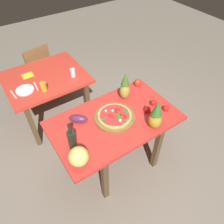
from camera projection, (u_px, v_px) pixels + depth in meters
The scene contains 21 objects.
ground_plane at pixel (114, 158), 2.81m from camera, with size 10.00×10.00×0.00m, color gray.
display_table at pixel (114, 125), 2.35m from camera, with size 1.36×0.82×0.73m.
background_table at pixel (46, 82), 2.91m from camera, with size 1.04×0.89×0.73m.
dining_chair at pixel (37, 67), 3.44m from camera, with size 0.47×0.47×0.85m.
pizza_board at pixel (115, 117), 2.29m from camera, with size 0.44×0.44×0.03m, color brown.
pizza at pixel (115, 115), 2.28m from camera, with size 0.36×0.36×0.06m.
wine_bottle at pixel (72, 140), 1.94m from camera, with size 0.08×0.08×0.33m.
pineapple_left at pixel (125, 88), 2.43m from camera, with size 0.12×0.12×0.34m.
pineapple_right at pixel (156, 116), 2.11m from camera, with size 0.14×0.14×0.35m.
melon at pixel (79, 156), 1.86m from camera, with size 0.18×0.18×0.18m, color #EAD166.
bell_pepper at pixel (137, 83), 2.67m from camera, with size 0.08×0.08×0.09m, color red.
eggplant at pixel (78, 119), 2.23m from camera, with size 0.20×0.09×0.09m, color #532443.
tomato_near_board at pixel (147, 110), 2.35m from camera, with size 0.07×0.07×0.07m, color red.
tomato_beside_pepper at pixel (166, 108), 2.36m from camera, with size 0.07×0.07×0.07m, color red.
tomato_by_bottle at pixel (153, 103), 2.43m from camera, with size 0.07×0.07×0.07m, color red.
drinking_glass_juice at pixel (44, 87), 2.59m from camera, with size 0.08×0.08×0.11m, color orange.
drinking_glass_water at pixel (73, 73), 2.80m from camera, with size 0.07×0.07×0.11m, color silver.
dinner_plate at pixel (25, 90), 2.62m from camera, with size 0.22×0.22×0.02m, color white.
fork_utensil at pixel (13, 94), 2.57m from camera, with size 0.02×0.18×0.01m, color silver.
knife_utensil at pixel (36, 86), 2.68m from camera, with size 0.02×0.18×0.01m, color silver.
napkin_folded at pixel (28, 75), 2.85m from camera, with size 0.14×0.12×0.01m, color yellow.
Camera 1 is at (-0.89, -1.28, 2.41)m, focal length 34.47 mm.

